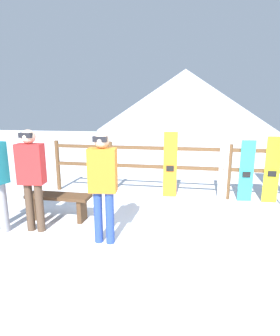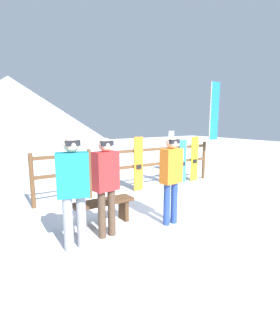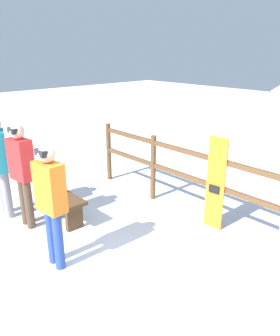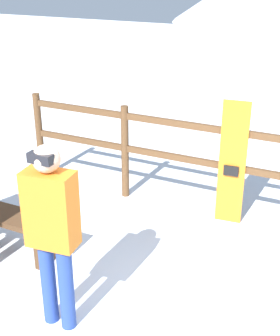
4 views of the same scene
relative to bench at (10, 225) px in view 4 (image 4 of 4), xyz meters
The scene contains 5 objects.
ground_plane 1.93m from the bench, 12.52° to the right, with size 40.00×40.00×0.00m, color white.
fence 2.58m from the bench, 43.34° to the left, with size 5.62×0.10×1.26m.
bench is the anchor object (origin of this frame).
person_orange 1.43m from the bench, 31.97° to the right, with size 0.43×0.27×1.68m.
snowboard_orange 2.59m from the bench, 41.39° to the left, with size 0.32×0.08×1.52m.
Camera 4 is at (1.28, -2.87, 2.93)m, focal length 50.00 mm.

